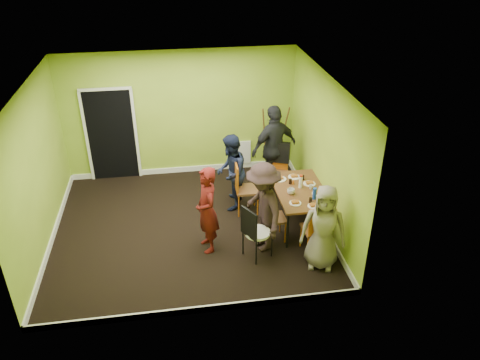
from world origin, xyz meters
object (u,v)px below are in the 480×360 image
object	(u,v)px
thermos	(301,182)
person_left_far	(231,172)
chair_left_near	(270,214)
blue_bottle	(315,194)
chair_front_end	(317,227)
chair_back_end	(278,158)
person_standing	(207,210)
chair_bentwood	(255,230)
dining_table	(300,192)
person_back_end	(274,148)
chair_left_far	(242,185)
orange_bottle	(293,182)
person_left_near	(263,207)
easel	(274,139)
person_front_end	(324,228)

from	to	relation	value
thermos	person_left_far	bearing A→B (deg)	148.38
chair_left_near	blue_bottle	world-z (taller)	blue_bottle
chair_left_near	chair_front_end	bearing A→B (deg)	48.04
chair_back_end	person_standing	bearing A→B (deg)	68.43
chair_left_near	chair_bentwood	bearing A→B (deg)	-41.38
dining_table	person_back_end	size ratio (longest dim) A/B	0.81
chair_left_far	chair_back_end	size ratio (longest dim) A/B	0.97
person_standing	blue_bottle	bearing A→B (deg)	83.23
thermos	orange_bottle	world-z (taller)	thermos
dining_table	chair_bentwood	world-z (taller)	chair_bentwood
person_left_near	easel	bearing A→B (deg)	150.16
chair_left_far	chair_left_near	bearing A→B (deg)	20.47
chair_bentwood	orange_bottle	size ratio (longest dim) A/B	11.44
dining_table	chair_left_far	distance (m)	1.15
easel	orange_bottle	bearing A→B (deg)	-92.30
easel	person_front_end	xyz separation A→B (m)	(0.05, -3.46, -0.02)
chair_back_end	orange_bottle	size ratio (longest dim) A/B	12.45
person_front_end	orange_bottle	bearing A→B (deg)	113.73
easel	person_left_near	world-z (taller)	person_left_near
chair_left_near	easel	xyz separation A→B (m)	(0.64, 2.62, 0.24)
chair_bentwood	person_standing	bearing A→B (deg)	-145.91
dining_table	chair_left_far	world-z (taller)	chair_left_far
chair_left_near	chair_front_end	world-z (taller)	chair_front_end
person_front_end	dining_table	bearing A→B (deg)	110.89
chair_bentwood	person_left_far	xyz separation A→B (m)	(-0.17, 1.68, 0.22)
dining_table	chair_bentwood	xyz separation A→B (m)	(-1.01, -0.86, -0.14)
blue_bottle	person_left_near	world-z (taller)	person_left_near
chair_bentwood	person_front_end	bearing A→B (deg)	41.13
thermos	person_back_end	size ratio (longest dim) A/B	0.13
chair_bentwood	easel	distance (m)	3.26
chair_left_far	orange_bottle	distance (m)	1.00
blue_bottle	person_left_far	size ratio (longest dim) A/B	0.14
dining_table	person_left_near	size ratio (longest dim) A/B	0.91
person_front_end	chair_back_end	bearing A→B (deg)	112.29
person_left_far	person_left_near	size ratio (longest dim) A/B	0.94
person_back_end	person_front_end	xyz separation A→B (m)	(0.23, -2.69, -0.18)
chair_bentwood	person_left_far	world-z (taller)	person_left_far
chair_back_end	blue_bottle	bearing A→B (deg)	120.55
person_back_end	thermos	bearing A→B (deg)	74.37
thermos	person_back_end	xyz separation A→B (m)	(-0.20, 1.38, 0.06)
chair_bentwood	person_front_end	distance (m)	1.14
easel	chair_bentwood	bearing A→B (deg)	-108.17
chair_left_far	chair_front_end	bearing A→B (deg)	35.15
chair_back_end	thermos	bearing A→B (deg)	117.52
person_standing	person_front_end	xyz separation A→B (m)	(1.81, -0.75, -0.04)
chair_left_far	person_back_end	size ratio (longest dim) A/B	0.57
blue_bottle	person_standing	distance (m)	1.93
chair_left_far	thermos	bearing A→B (deg)	64.38
blue_bottle	person_back_end	bearing A→B (deg)	100.46
chair_back_end	person_front_end	bearing A→B (deg)	114.88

